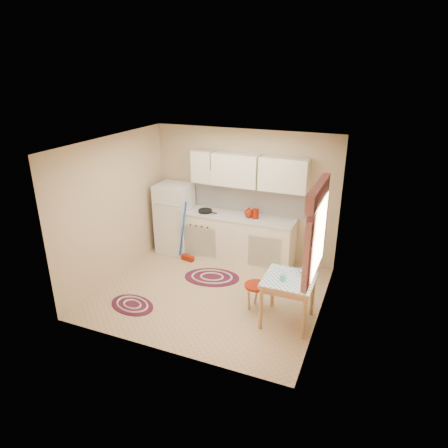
{
  "coord_description": "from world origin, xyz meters",
  "views": [
    {
      "loc": [
        2.42,
        -5.31,
        3.56
      ],
      "look_at": [
        0.14,
        0.25,
        1.17
      ],
      "focal_mm": 32.0,
      "sensor_mm": 36.0,
      "label": 1
    }
  ],
  "objects": [
    {
      "name": "rug_center",
      "position": [
        -0.18,
        0.45,
        0.01
      ],
      "size": [
        1.12,
        0.87,
        0.02
      ],
      "primitive_type": null,
      "rotation": [
        0.0,
        0.0,
        0.22
      ],
      "color": "maroon",
      "rests_on": "ground"
    },
    {
      "name": "broom",
      "position": [
        -0.9,
        0.9,
        0.6
      ],
      "size": [
        0.3,
        0.17,
        1.2
      ],
      "primitive_type": null,
      "rotation": [
        0.0,
        0.0,
        -0.19
      ],
      "color": "#1B4EAB",
      "rests_on": "ground"
    },
    {
      "name": "table",
      "position": [
        1.38,
        -0.33,
        0.36
      ],
      "size": [
        0.72,
        0.72,
        0.72
      ],
      "primitive_type": "cube",
      "color": "tan",
      "rests_on": "ground"
    },
    {
      "name": "room_shell",
      "position": [
        0.16,
        0.24,
        1.6
      ],
      "size": [
        3.64,
        3.6,
        2.52
      ],
      "color": "tan",
      "rests_on": "ground"
    },
    {
      "name": "mug",
      "position": [
        1.32,
        -0.43,
        0.77
      ],
      "size": [
        0.1,
        0.1,
        0.1
      ],
      "primitive_type": "cylinder",
      "rotation": [
        0.0,
        0.0,
        0.22
      ],
      "color": "teal",
      "rests_on": "table"
    },
    {
      "name": "red_kettle",
      "position": [
        0.21,
        1.3,
        1.01
      ],
      "size": [
        0.19,
        0.17,
        0.18
      ],
      "primitive_type": null,
      "rotation": [
        0.0,
        0.0,
        -0.03
      ],
      "color": "maroon",
      "rests_on": "countertop"
    },
    {
      "name": "rug_left",
      "position": [
        -0.99,
        -0.85,
        0.01
      ],
      "size": [
        0.88,
        0.68,
        0.02
      ],
      "primitive_type": null,
      "rotation": [
        0.0,
        0.0,
        -0.23
      ],
      "color": "maroon",
      "rests_on": "ground"
    },
    {
      "name": "countertop",
      "position": [
        -0.05,
        1.3,
        0.9
      ],
      "size": [
        2.27,
        0.62,
        0.04
      ],
      "primitive_type": "cube",
      "color": "#BBB9B1",
      "rests_on": "base_cabinets"
    },
    {
      "name": "base_cabinets",
      "position": [
        -0.05,
        1.3,
        0.44
      ],
      "size": [
        2.25,
        0.6,
        0.88
      ],
      "primitive_type": "cube",
      "color": "white",
      "rests_on": "ground"
    },
    {
      "name": "frying_pan",
      "position": [
        -0.66,
        1.25,
        0.94
      ],
      "size": [
        0.31,
        0.31,
        0.05
      ],
      "primitive_type": "cylinder",
      "rotation": [
        0.0,
        0.0,
        -0.21
      ],
      "color": "black",
      "rests_on": "countertop"
    },
    {
      "name": "red_canister",
      "position": [
        0.34,
        1.3,
        1.0
      ],
      "size": [
        0.13,
        0.13,
        0.16
      ],
      "primitive_type": "cylinder",
      "rotation": [
        0.0,
        0.0,
        -0.13
      ],
      "color": "maroon",
      "rests_on": "countertop"
    },
    {
      "name": "coffee_pot",
      "position": [
        1.58,
        -0.21,
        0.84
      ],
      "size": [
        0.13,
        0.11,
        0.25
      ],
      "primitive_type": null,
      "rotation": [
        0.0,
        0.0,
        -0.03
      ],
      "color": "teal",
      "rests_on": "table"
    },
    {
      "name": "stool",
      "position": [
        0.84,
        -0.17,
        0.21
      ],
      "size": [
        0.4,
        0.4,
        0.42
      ],
      "primitive_type": "cylinder",
      "rotation": [
        0.0,
        0.0,
        0.15
      ],
      "color": "maroon",
      "rests_on": "ground"
    },
    {
      "name": "fridge",
      "position": [
        -1.34,
        1.25,
        0.7
      ],
      "size": [
        0.65,
        0.6,
        1.4
      ],
      "primitive_type": "cube",
      "color": "silver",
      "rests_on": "ground"
    }
  ]
}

